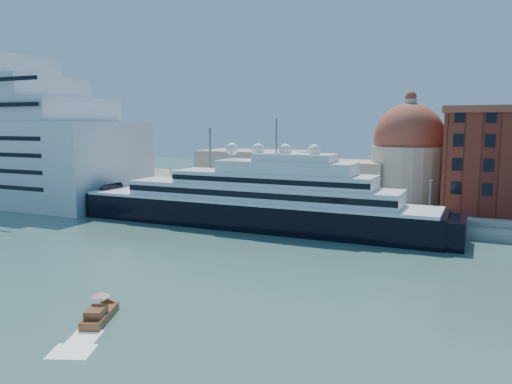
% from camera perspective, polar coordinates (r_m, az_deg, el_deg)
% --- Properties ---
extents(ground, '(400.00, 400.00, 0.00)m').
position_cam_1_polar(ground, '(82.96, -4.49, -7.20)').
color(ground, '#375F58').
rests_on(ground, ground).
extents(quay, '(180.00, 10.00, 2.50)m').
position_cam_1_polar(quay, '(112.87, 3.94, -2.53)').
color(quay, gray).
rests_on(quay, ground).
extents(land, '(260.00, 72.00, 2.00)m').
position_cam_1_polar(land, '(151.50, 9.44, -0.07)').
color(land, slate).
rests_on(land, ground).
extents(quay_fence, '(180.00, 0.10, 1.20)m').
position_cam_1_polar(quay_fence, '(108.42, 3.10, -1.95)').
color(quay_fence, slate).
rests_on(quay_fence, quay).
extents(superyacht, '(88.06, 12.21, 26.32)m').
position_cam_1_polar(superyacht, '(105.30, -1.94, -1.44)').
color(superyacht, black).
rests_on(superyacht, ground).
extents(service_barge, '(11.70, 6.52, 2.50)m').
position_cam_1_polar(service_barge, '(118.90, -14.63, -2.50)').
color(service_barge, white).
rests_on(service_barge, ground).
extents(water_taxi, '(4.57, 6.97, 3.15)m').
position_cam_1_polar(water_taxi, '(58.77, -17.48, -13.16)').
color(water_taxi, brown).
rests_on(water_taxi, ground).
extents(church, '(66.00, 18.00, 25.50)m').
position_cam_1_polar(church, '(132.20, 10.23, 3.10)').
color(church, beige).
rests_on(church, land).
extents(lamp_posts, '(120.80, 2.40, 18.00)m').
position_cam_1_polar(lamp_posts, '(115.17, -2.24, 2.01)').
color(lamp_posts, slate).
rests_on(lamp_posts, quay).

